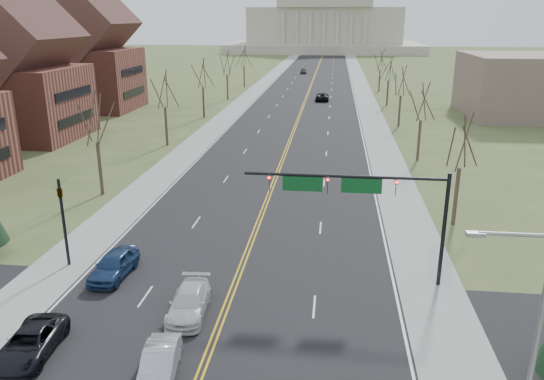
% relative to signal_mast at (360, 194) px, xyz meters
% --- Properties ---
extents(road, '(20.00, 380.00, 0.01)m').
position_rel_signal_mast_xyz_m(road, '(-7.45, 96.50, -5.76)').
color(road, black).
rests_on(road, ground).
extents(cross_road, '(120.00, 14.00, 0.01)m').
position_rel_signal_mast_xyz_m(cross_road, '(-7.45, -7.50, -5.76)').
color(cross_road, black).
rests_on(cross_road, ground).
extents(sidewalk_left, '(4.00, 380.00, 0.03)m').
position_rel_signal_mast_xyz_m(sidewalk_left, '(-19.45, 96.50, -5.75)').
color(sidewalk_left, gray).
rests_on(sidewalk_left, ground).
extents(sidewalk_right, '(4.00, 380.00, 0.03)m').
position_rel_signal_mast_xyz_m(sidewalk_right, '(4.55, 96.50, -5.75)').
color(sidewalk_right, gray).
rests_on(sidewalk_right, ground).
extents(center_line, '(0.42, 380.00, 0.01)m').
position_rel_signal_mast_xyz_m(center_line, '(-7.45, 96.50, -5.75)').
color(center_line, gold).
rests_on(center_line, road).
extents(edge_line_left, '(0.15, 380.00, 0.01)m').
position_rel_signal_mast_xyz_m(edge_line_left, '(-17.25, 96.50, -5.75)').
color(edge_line_left, silver).
rests_on(edge_line_left, road).
extents(edge_line_right, '(0.15, 380.00, 0.01)m').
position_rel_signal_mast_xyz_m(edge_line_right, '(2.35, 96.50, -5.75)').
color(edge_line_right, silver).
rests_on(edge_line_right, road).
extents(capitol, '(90.00, 60.00, 50.00)m').
position_rel_signal_mast_xyz_m(capitol, '(-7.45, 236.41, 8.44)').
color(capitol, beige).
rests_on(capitol, ground).
extents(signal_mast, '(12.12, 0.44, 7.20)m').
position_rel_signal_mast_xyz_m(signal_mast, '(0.00, 0.00, 0.00)').
color(signal_mast, black).
rests_on(signal_mast, ground).
extents(signal_left, '(0.32, 0.36, 6.00)m').
position_rel_signal_mast_xyz_m(signal_left, '(-18.95, 0.00, -2.05)').
color(signal_left, black).
rests_on(signal_left, ground).
extents(street_light, '(2.90, 0.25, 9.07)m').
position_rel_signal_mast_xyz_m(street_light, '(5.29, -13.50, -0.54)').
color(street_light, gray).
rests_on(street_light, ground).
extents(tree_r_0, '(3.74, 3.74, 8.50)m').
position_rel_signal_mast_xyz_m(tree_r_0, '(8.05, 10.50, 0.79)').
color(tree_r_0, '#31291D').
rests_on(tree_r_0, ground).
extents(tree_l_0, '(3.96, 3.96, 9.00)m').
position_rel_signal_mast_xyz_m(tree_l_0, '(-22.95, 14.50, 1.18)').
color(tree_l_0, '#31291D').
rests_on(tree_l_0, ground).
extents(tree_r_1, '(3.74, 3.74, 8.50)m').
position_rel_signal_mast_xyz_m(tree_r_1, '(8.05, 30.50, 0.79)').
color(tree_r_1, '#31291D').
rests_on(tree_r_1, ground).
extents(tree_l_1, '(3.96, 3.96, 9.00)m').
position_rel_signal_mast_xyz_m(tree_l_1, '(-22.95, 34.50, 1.18)').
color(tree_l_1, '#31291D').
rests_on(tree_l_1, ground).
extents(tree_r_2, '(3.74, 3.74, 8.50)m').
position_rel_signal_mast_xyz_m(tree_r_2, '(8.05, 50.50, 0.79)').
color(tree_r_2, '#31291D').
rests_on(tree_r_2, ground).
extents(tree_l_2, '(3.96, 3.96, 9.00)m').
position_rel_signal_mast_xyz_m(tree_l_2, '(-22.95, 54.50, 1.18)').
color(tree_l_2, '#31291D').
rests_on(tree_l_2, ground).
extents(tree_r_3, '(3.74, 3.74, 8.50)m').
position_rel_signal_mast_xyz_m(tree_r_3, '(8.05, 70.50, 0.79)').
color(tree_r_3, '#31291D').
rests_on(tree_r_3, ground).
extents(tree_l_3, '(3.96, 3.96, 9.00)m').
position_rel_signal_mast_xyz_m(tree_l_3, '(-22.95, 74.50, 1.18)').
color(tree_l_3, '#31291D').
rests_on(tree_l_3, ground).
extents(tree_r_4, '(3.74, 3.74, 8.50)m').
position_rel_signal_mast_xyz_m(tree_r_4, '(8.05, 90.50, 0.79)').
color(tree_r_4, '#31291D').
rests_on(tree_r_4, ground).
extents(tree_l_4, '(3.96, 3.96, 9.00)m').
position_rel_signal_mast_xyz_m(tree_l_4, '(-22.95, 94.50, 1.18)').
color(tree_l_4, '#31291D').
rests_on(tree_l_4, ground).
extents(bldg_left_mid, '(15.10, 14.28, 20.75)m').
position_rel_signal_mast_xyz_m(bldg_left_mid, '(-43.44, 36.50, 2.78)').
color(bldg_left_mid, brown).
rests_on(bldg_left_mid, ground).
extents(bldg_left_far, '(17.10, 14.28, 23.25)m').
position_rel_signal_mast_xyz_m(bldg_left_far, '(-45.44, 60.50, 3.78)').
color(bldg_left_far, brown).
rests_on(bldg_left_far, ground).
extents(bldg_right_mass, '(25.00, 20.00, 10.00)m').
position_rel_signal_mast_xyz_m(bldg_right_mass, '(32.55, 62.50, -0.76)').
color(bldg_right_mass, '#6E584E').
rests_on(bldg_right_mass, ground).
extents(car_sb_inner_lead, '(2.02, 4.39, 1.39)m').
position_rel_signal_mast_xyz_m(car_sb_inner_lead, '(-9.23, -10.55, -5.05)').
color(car_sb_inner_lead, '#B1B3BA').
rests_on(car_sb_inner_lead, road).
extents(car_sb_outer_lead, '(2.59, 5.01, 1.35)m').
position_rel_signal_mast_xyz_m(car_sb_outer_lead, '(-16.01, -9.66, -5.07)').
color(car_sb_outer_lead, black).
rests_on(car_sb_outer_lead, road).
extents(car_sb_inner_second, '(2.27, 4.95, 1.40)m').
position_rel_signal_mast_xyz_m(car_sb_inner_second, '(-9.34, -5.05, -5.05)').
color(car_sb_inner_second, silver).
rests_on(car_sb_inner_second, road).
extents(car_sb_outer_second, '(2.11, 4.80, 1.61)m').
position_rel_signal_mast_xyz_m(car_sb_outer_second, '(-15.25, -1.23, -4.95)').
color(car_sb_outer_second, navy).
rests_on(car_sb_outer_second, road).
extents(car_far_nb, '(2.63, 5.59, 1.54)m').
position_rel_signal_mast_xyz_m(car_far_nb, '(-4.11, 75.58, -4.98)').
color(car_far_nb, black).
rests_on(car_far_nb, road).
extents(car_far_sb, '(2.07, 4.64, 1.55)m').
position_rel_signal_mast_xyz_m(car_far_sb, '(-11.03, 127.95, -4.97)').
color(car_far_sb, '#434549').
rests_on(car_far_sb, road).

